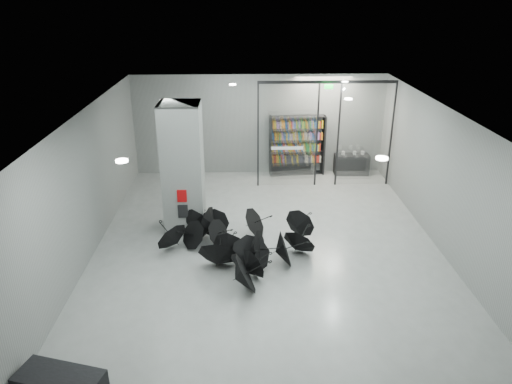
{
  "coord_description": "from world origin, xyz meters",
  "views": [
    {
      "loc": [
        -0.71,
        -11.73,
        6.96
      ],
      "look_at": [
        -0.3,
        1.5,
        1.4
      ],
      "focal_mm": 33.7,
      "sensor_mm": 36.0,
      "label": 1
    }
  ],
  "objects_px": {
    "umbrella_cluster": "(236,247)",
    "column": "(183,168)",
    "shop_counter": "(351,164)",
    "bookshelf": "(297,145)"
  },
  "relations": [
    {
      "from": "umbrella_cluster",
      "to": "column",
      "type": "bearing_deg",
      "value": 130.53
    },
    {
      "from": "bookshelf",
      "to": "shop_counter",
      "type": "bearing_deg",
      "value": -9.4
    },
    {
      "from": "shop_counter",
      "to": "umbrella_cluster",
      "type": "relative_size",
      "value": 0.28
    },
    {
      "from": "column",
      "to": "bookshelf",
      "type": "xyz_separation_m",
      "value": [
        4.02,
        4.75,
        -0.79
      ]
    },
    {
      "from": "column",
      "to": "umbrella_cluster",
      "type": "height_order",
      "value": "column"
    },
    {
      "from": "bookshelf",
      "to": "umbrella_cluster",
      "type": "xyz_separation_m",
      "value": [
        -2.42,
        -6.62,
        -0.9
      ]
    },
    {
      "from": "shop_counter",
      "to": "bookshelf",
      "type": "bearing_deg",
      "value": 178.31
    },
    {
      "from": "bookshelf",
      "to": "umbrella_cluster",
      "type": "relative_size",
      "value": 0.49
    },
    {
      "from": "column",
      "to": "shop_counter",
      "type": "bearing_deg",
      "value": 36.51
    },
    {
      "from": "shop_counter",
      "to": "umbrella_cluster",
      "type": "distance_m",
      "value": 8.0
    }
  ]
}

